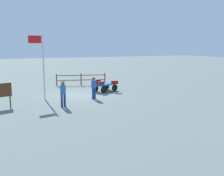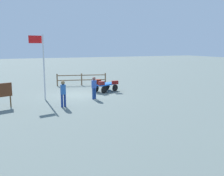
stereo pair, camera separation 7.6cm
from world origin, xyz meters
The scene contains 10 objects.
ground_plane centered at (0.00, 0.00, 0.00)m, with size 120.00×120.00×0.00m, color slate.
luggage_cart centered at (-2.34, -0.57, 0.46)m, with size 2.16×1.75×0.67m.
suitcase_dark centered at (-1.60, -0.58, 0.86)m, with size 0.69×0.49×0.38m.
suitcase_olive centered at (-2.98, -0.02, 0.80)m, with size 0.57×0.39×0.27m.
suitcase_maroon centered at (-1.77, 0.00, 0.81)m, with size 0.54×0.43×0.29m.
worker_lead centered at (-0.45, 1.97, 0.95)m, with size 0.49×0.49×1.60m.
worker_trailing centered at (2.13, 3.53, 0.97)m, with size 0.42×0.42×1.66m.
flagpole centered at (2.94, 0.82, 2.74)m, with size 1.00×0.24×4.57m.
signboard centered at (5.63, 2.30, 1.02)m, with size 1.18×0.44×1.54m.
wooden_fence centered at (-1.52, -4.63, 0.67)m, with size 4.60×1.22×1.15m.
Camera 2 is at (5.68, 19.40, 3.83)m, focal length 41.97 mm.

